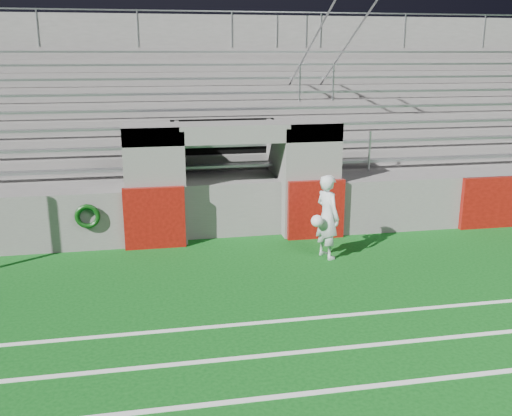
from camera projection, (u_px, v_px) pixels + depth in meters
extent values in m
plane|color=#0C4A12|center=(264.00, 296.00, 9.94)|extent=(90.00, 90.00, 0.00)
cube|color=white|center=(313.00, 393.00, 7.09)|extent=(28.00, 0.09, 0.01)
cube|color=white|center=(293.00, 353.00, 8.04)|extent=(28.00, 0.09, 0.01)
cube|color=white|center=(277.00, 321.00, 8.99)|extent=(28.00, 0.09, 0.01)
cube|color=slate|center=(153.00, 184.00, 12.59)|extent=(1.20, 1.00, 2.60)
cube|color=slate|center=(310.00, 177.00, 13.24)|extent=(1.20, 1.00, 2.60)
cube|color=black|center=(223.00, 168.00, 14.54)|extent=(2.60, 0.20, 2.50)
cube|color=slate|center=(181.00, 179.00, 13.28)|extent=(0.10, 2.20, 2.50)
cube|color=slate|center=(277.00, 175.00, 13.70)|extent=(0.10, 2.20, 2.50)
cube|color=slate|center=(233.00, 132.00, 12.62)|extent=(4.80, 1.00, 0.40)
cube|color=slate|center=(214.00, 158.00, 16.60)|extent=(26.00, 8.00, 0.20)
cube|color=slate|center=(214.00, 179.00, 16.76)|extent=(26.00, 8.00, 1.05)
cube|color=#650D08|center=(155.00, 218.00, 12.22)|extent=(1.30, 0.15, 1.35)
cube|color=#650D08|center=(316.00, 210.00, 12.88)|extent=(1.30, 0.15, 1.35)
cube|color=#650D08|center=(503.00, 202.00, 13.74)|extent=(2.20, 0.15, 1.25)
cube|color=gray|center=(227.00, 166.00, 13.74)|extent=(23.00, 0.28, 0.06)
cube|color=slate|center=(223.00, 161.00, 14.56)|extent=(24.00, 0.75, 0.38)
cube|color=gray|center=(223.00, 145.00, 14.35)|extent=(23.00, 0.28, 0.06)
cube|color=slate|center=(219.00, 149.00, 15.22)|extent=(24.00, 0.75, 0.76)
cube|color=gray|center=(219.00, 126.00, 14.97)|extent=(23.00, 0.28, 0.06)
cube|color=slate|center=(216.00, 137.00, 15.88)|extent=(24.00, 0.75, 1.14)
cube|color=gray|center=(215.00, 109.00, 15.58)|extent=(23.00, 0.28, 0.06)
cube|color=slate|center=(212.00, 127.00, 16.54)|extent=(24.00, 0.75, 1.52)
cube|color=gray|center=(212.00, 93.00, 16.19)|extent=(23.00, 0.28, 0.06)
cube|color=slate|center=(209.00, 118.00, 17.20)|extent=(24.00, 0.75, 1.90)
cube|color=gray|center=(209.00, 78.00, 16.80)|extent=(23.00, 0.28, 0.06)
cube|color=slate|center=(207.00, 109.00, 17.86)|extent=(24.00, 0.75, 2.28)
cube|color=gray|center=(206.00, 65.00, 17.41)|extent=(23.00, 0.28, 0.06)
cube|color=slate|center=(204.00, 101.00, 18.52)|extent=(24.00, 0.75, 2.66)
cube|color=gray|center=(203.00, 52.00, 18.02)|extent=(23.00, 0.28, 0.06)
cube|color=slate|center=(202.00, 98.00, 19.14)|extent=(26.00, 0.60, 5.29)
cylinder|color=#A5A8AD|center=(331.00, 153.00, 13.86)|extent=(0.05, 0.05, 1.00)
cylinder|color=#A5A8AD|center=(300.00, 83.00, 16.31)|extent=(0.05, 0.05, 1.00)
cylinder|color=#A5A8AD|center=(277.00, 31.00, 18.75)|extent=(0.05, 0.05, 1.00)
cylinder|color=#A5A8AD|center=(300.00, 65.00, 16.17)|extent=(0.05, 6.02, 3.08)
cylinder|color=#A5A8AD|center=(369.00, 151.00, 14.04)|extent=(0.05, 0.05, 1.00)
cylinder|color=#A5A8AD|center=(333.00, 83.00, 16.49)|extent=(0.05, 0.05, 1.00)
cylinder|color=#A5A8AD|center=(306.00, 31.00, 18.93)|extent=(0.05, 0.05, 1.00)
cylinder|color=#A5A8AD|center=(334.00, 65.00, 16.36)|extent=(0.05, 6.02, 3.08)
cylinder|color=#A5A8AD|center=(37.00, 28.00, 17.38)|extent=(0.05, 0.05, 1.10)
cylinder|color=#A5A8AD|center=(138.00, 29.00, 17.92)|extent=(0.05, 0.05, 1.10)
cylinder|color=#A5A8AD|center=(232.00, 29.00, 18.47)|extent=(0.05, 0.05, 1.10)
cylinder|color=#A5A8AD|center=(321.00, 30.00, 19.01)|extent=(0.05, 0.05, 1.10)
cylinder|color=#A5A8AD|center=(405.00, 31.00, 19.55)|extent=(0.05, 0.05, 1.10)
cylinder|color=#A5A8AD|center=(484.00, 31.00, 20.10)|extent=(0.05, 0.05, 1.10)
cylinder|color=#A5A8AD|center=(201.00, 11.00, 18.14)|extent=(24.00, 0.05, 0.05)
imported|color=silver|center=(328.00, 217.00, 11.61)|extent=(0.61, 0.74, 1.74)
sphere|color=white|center=(317.00, 221.00, 11.38)|extent=(0.24, 0.24, 0.24)
torus|color=#0C3E17|center=(88.00, 217.00, 11.95)|extent=(0.50, 0.09, 0.50)
torus|color=#0B380C|center=(87.00, 216.00, 11.90)|extent=(0.53, 0.10, 0.53)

